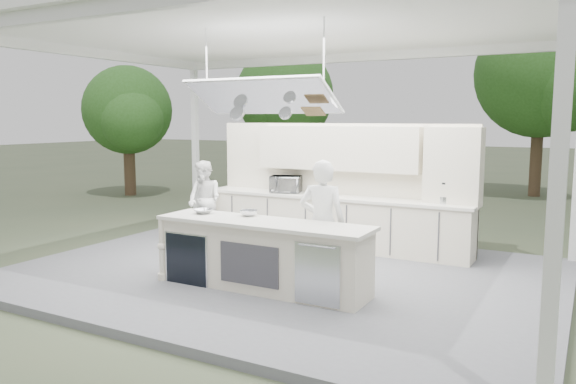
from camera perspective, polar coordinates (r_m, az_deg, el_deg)
The scene contains 12 objects.
ground at distance 8.77m, azimuth -0.58°, elevation -8.79°, with size 90.00×90.00×0.00m, color #444A33.
stage_deck at distance 8.76m, azimuth -0.58°, elevation -8.41°, with size 8.00×6.00×0.12m, color #5C5C60.
tent at distance 8.50m, azimuth -0.64°, elevation 15.95°, with size 8.20×6.20×3.86m.
demo_island at distance 7.77m, azimuth -2.74°, elevation -6.39°, with size 3.10×0.79×0.95m.
back_counter at distance 10.29m, azimuth 4.60°, elevation -2.96°, with size 5.08×0.72×0.95m.
back_wall_unit at distance 10.19m, azimuth 7.43°, elevation 2.44°, with size 5.05×0.48×2.25m.
tree_cluster at distance 17.67m, azimuth 14.85°, elevation 9.92°, with size 19.55×9.40×5.85m.
head_chef at distance 7.87m, azimuth 3.51°, elevation -3.15°, with size 0.65×0.42×1.78m, color white.
sous_chef at distance 11.02m, azimuth -8.47°, elevation -0.80°, with size 0.74×0.58×1.53m, color white.
toaster_oven at distance 10.57m, azimuth -0.23°, elevation 0.80°, with size 0.57×0.39×0.31m, color #B9BDC1.
bowl_large at distance 8.34m, azimuth -8.61°, elevation -1.95°, with size 0.27×0.27×0.07m, color #ADB0B4.
bowl_small at distance 8.07m, azimuth -4.01°, elevation -2.14°, with size 0.26×0.26×0.08m, color silver.
Camera 1 is at (4.12, -7.35, 2.46)m, focal length 35.00 mm.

